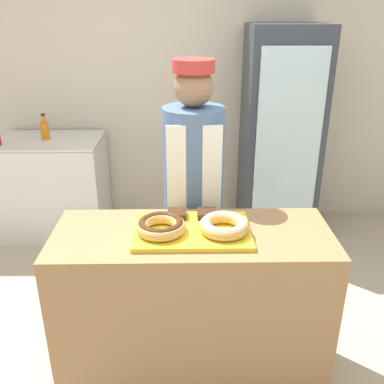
{
  "coord_description": "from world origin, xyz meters",
  "views": [
    {
      "loc": [
        -0.04,
        -1.89,
        1.96
      ],
      "look_at": [
        0.0,
        0.1,
        1.1
      ],
      "focal_mm": 40.0,
      "sensor_mm": 36.0,
      "label": 1
    }
  ],
  "objects_px": {
    "baker_person": "(194,195)",
    "chest_freezer": "(55,186)",
    "brownie_back_right": "(207,214)",
    "bottle_orange": "(45,130)",
    "serving_tray": "(192,231)",
    "brownie_back_left": "(177,214)",
    "donut_chocolate_glaze": "(161,225)",
    "donut_light_glaze": "(224,225)",
    "beverage_fridge": "(280,135)"
  },
  "relations": [
    {
      "from": "baker_person",
      "to": "chest_freezer",
      "type": "xyz_separation_m",
      "value": [
        -1.25,
        1.25,
        -0.45
      ]
    },
    {
      "from": "brownie_back_right",
      "to": "baker_person",
      "type": "height_order",
      "value": "baker_person"
    },
    {
      "from": "bottle_orange",
      "to": "serving_tray",
      "type": "bearing_deg",
      "value": -54.62
    },
    {
      "from": "serving_tray",
      "to": "baker_person",
      "type": "xyz_separation_m",
      "value": [
        0.02,
        0.51,
        -0.03
      ]
    },
    {
      "from": "baker_person",
      "to": "chest_freezer",
      "type": "height_order",
      "value": "baker_person"
    },
    {
      "from": "brownie_back_left",
      "to": "donut_chocolate_glaze",
      "type": "bearing_deg",
      "value": -114.71
    },
    {
      "from": "serving_tray",
      "to": "bottle_orange",
      "type": "bearing_deg",
      "value": 125.38
    },
    {
      "from": "donut_light_glaze",
      "to": "beverage_fridge",
      "type": "xyz_separation_m",
      "value": [
        0.65,
        1.78,
        -0.06
      ]
    },
    {
      "from": "chest_freezer",
      "to": "brownie_back_right",
      "type": "bearing_deg",
      "value": -51.07
    },
    {
      "from": "brownie_back_left",
      "to": "brownie_back_right",
      "type": "relative_size",
      "value": 1.0
    },
    {
      "from": "baker_person",
      "to": "bottle_orange",
      "type": "distance_m",
      "value": 1.79
    },
    {
      "from": "serving_tray",
      "to": "donut_chocolate_glaze",
      "type": "distance_m",
      "value": 0.17
    },
    {
      "from": "donut_light_glaze",
      "to": "bottle_orange",
      "type": "distance_m",
      "value": 2.28
    },
    {
      "from": "brownie_back_left",
      "to": "brownie_back_right",
      "type": "bearing_deg",
      "value": 0.0
    },
    {
      "from": "brownie_back_right",
      "to": "bottle_orange",
      "type": "relative_size",
      "value": 0.44
    },
    {
      "from": "brownie_back_right",
      "to": "chest_freezer",
      "type": "bearing_deg",
      "value": 128.93
    },
    {
      "from": "serving_tray",
      "to": "donut_chocolate_glaze",
      "type": "relative_size",
      "value": 2.34
    },
    {
      "from": "bottle_orange",
      "to": "chest_freezer",
      "type": "bearing_deg",
      "value": -22.66
    },
    {
      "from": "donut_chocolate_glaze",
      "to": "bottle_orange",
      "type": "height_order",
      "value": "bottle_orange"
    },
    {
      "from": "serving_tray",
      "to": "bottle_orange",
      "type": "height_order",
      "value": "bottle_orange"
    },
    {
      "from": "donut_light_glaze",
      "to": "beverage_fridge",
      "type": "bearing_deg",
      "value": 69.91
    },
    {
      "from": "brownie_back_right",
      "to": "bottle_orange",
      "type": "height_order",
      "value": "bottle_orange"
    },
    {
      "from": "donut_light_glaze",
      "to": "brownie_back_right",
      "type": "distance_m",
      "value": 0.18
    },
    {
      "from": "beverage_fridge",
      "to": "bottle_orange",
      "type": "distance_m",
      "value": 2.06
    },
    {
      "from": "baker_person",
      "to": "beverage_fridge",
      "type": "relative_size",
      "value": 0.92
    },
    {
      "from": "serving_tray",
      "to": "baker_person",
      "type": "relative_size",
      "value": 0.34
    },
    {
      "from": "donut_light_glaze",
      "to": "chest_freezer",
      "type": "distance_m",
      "value": 2.32
    },
    {
      "from": "brownie_back_right",
      "to": "beverage_fridge",
      "type": "height_order",
      "value": "beverage_fridge"
    },
    {
      "from": "beverage_fridge",
      "to": "chest_freezer",
      "type": "distance_m",
      "value": 2.09
    },
    {
      "from": "brownie_back_left",
      "to": "baker_person",
      "type": "distance_m",
      "value": 0.39
    },
    {
      "from": "baker_person",
      "to": "bottle_orange",
      "type": "bearing_deg",
      "value": 135.27
    },
    {
      "from": "brownie_back_right",
      "to": "serving_tray",
      "type": "bearing_deg",
      "value": -120.39
    },
    {
      "from": "baker_person",
      "to": "beverage_fridge",
      "type": "distance_m",
      "value": 1.47
    },
    {
      "from": "brownie_back_left",
      "to": "baker_person",
      "type": "bearing_deg",
      "value": 75.73
    },
    {
      "from": "baker_person",
      "to": "serving_tray",
      "type": "bearing_deg",
      "value": -91.88
    },
    {
      "from": "chest_freezer",
      "to": "bottle_orange",
      "type": "xyz_separation_m",
      "value": [
        -0.02,
        0.01,
        0.53
      ]
    },
    {
      "from": "serving_tray",
      "to": "brownie_back_left",
      "type": "height_order",
      "value": "brownie_back_left"
    },
    {
      "from": "serving_tray",
      "to": "brownie_back_right",
      "type": "relative_size",
      "value": 5.81
    },
    {
      "from": "bottle_orange",
      "to": "brownie_back_left",
      "type": "bearing_deg",
      "value": -54.23
    },
    {
      "from": "donut_chocolate_glaze",
      "to": "donut_light_glaze",
      "type": "height_order",
      "value": "same"
    },
    {
      "from": "beverage_fridge",
      "to": "bottle_orange",
      "type": "relative_size",
      "value": 8.21
    },
    {
      "from": "serving_tray",
      "to": "baker_person",
      "type": "bearing_deg",
      "value": 88.12
    },
    {
      "from": "donut_chocolate_glaze",
      "to": "brownie_back_right",
      "type": "bearing_deg",
      "value": 35.57
    },
    {
      "from": "chest_freezer",
      "to": "serving_tray",
      "type": "bearing_deg",
      "value": -54.93
    },
    {
      "from": "donut_light_glaze",
      "to": "brownie_back_left",
      "type": "bearing_deg",
      "value": 144.43
    },
    {
      "from": "beverage_fridge",
      "to": "bottle_orange",
      "type": "xyz_separation_m",
      "value": [
        -2.06,
        0.02,
        0.06
      ]
    },
    {
      "from": "donut_light_glaze",
      "to": "beverage_fridge",
      "type": "height_order",
      "value": "beverage_fridge"
    },
    {
      "from": "brownie_back_right",
      "to": "donut_light_glaze",
      "type": "bearing_deg",
      "value": -65.29
    },
    {
      "from": "brownie_back_right",
      "to": "baker_person",
      "type": "bearing_deg",
      "value": 99.38
    },
    {
      "from": "donut_chocolate_glaze",
      "to": "brownie_back_right",
      "type": "relative_size",
      "value": 2.49
    }
  ]
}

